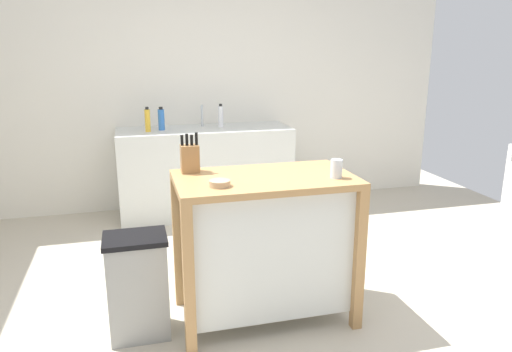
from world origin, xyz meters
The scene contains 12 objects.
ground_plane centered at (0.00, 0.00, 0.00)m, with size 6.54×6.54×0.00m, color #BCB29E.
wall_back centered at (0.00, 2.46, 1.30)m, with size 5.54×0.10×2.60m, color silver.
kitchen_island centered at (0.07, 0.02, 0.52)m, with size 1.07×0.63×0.93m.
knife_block centered at (-0.35, 0.23, 1.02)m, with size 0.11×0.09×0.25m.
bowl_ceramic_small centered at (-0.23, -0.13, 0.95)m, with size 0.12×0.12×0.04m.
drinking_cup centered at (0.47, -0.13, 0.98)m, with size 0.07×0.07×0.11m.
trash_bin centered at (-0.71, 0.00, 0.32)m, with size 0.36×0.28×0.63m.
sink_counter centered at (0.04, 2.11, 0.45)m, with size 1.73×0.60×0.89m.
sink_faucet centered at (0.04, 2.25, 1.00)m, with size 0.02×0.02×0.22m.
bottle_hand_soap centered at (-0.52, 2.06, 1.00)m, with size 0.05×0.05×0.24m.
bottle_dish_soap centered at (-0.39, 2.12, 0.99)m, with size 0.06×0.06×0.23m.
bottle_spray_cleaner centered at (0.21, 2.15, 1.00)m, with size 0.05×0.05×0.24m.
Camera 1 is at (-0.70, -2.67, 1.67)m, focal length 33.89 mm.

